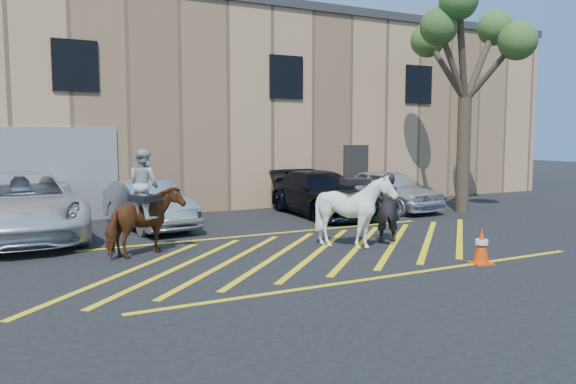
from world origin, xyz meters
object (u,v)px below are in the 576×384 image
saddled_white (355,211)px  tree (467,39)px  handler (387,207)px  car_white_pickup (21,206)px  mounted_bay (145,213)px  traffic_cone (481,246)px  car_silver_sedan (149,205)px  car_white_suv (389,190)px  car_blue_suv (321,193)px

saddled_white → tree: 8.98m
handler → saddled_white: saddled_white is taller
car_white_pickup → mounted_bay: (2.22, -3.41, 0.09)m
saddled_white → traffic_cone: 2.86m
handler → car_silver_sedan: bearing=-19.1°
car_white_suv → saddled_white: bearing=-138.1°
car_white_pickup → mounted_bay: size_ratio=2.62×
car_blue_suv → mounted_bay: size_ratio=2.15×
car_blue_suv → handler: (-0.98, -4.67, 0.13)m
car_white_suv → handler: size_ratio=2.46×
car_white_suv → traffic_cone: car_white_suv is taller
saddled_white → traffic_cone: saddled_white is taller
handler → mounted_bay: bearing=14.7°
handler → saddled_white: (-1.11, -0.25, 0.02)m
car_white_pickup → saddled_white: bearing=-35.2°
car_blue_suv → tree: bearing=-13.5°
car_blue_suv → traffic_cone: 7.45m
car_blue_suv → handler: bearing=-97.9°
traffic_cone → car_white_pickup: bearing=137.3°
saddled_white → mounted_bay: bearing=161.9°
car_blue_suv → saddled_white: bearing=-109.0°
traffic_cone → car_silver_sedan: bearing=122.7°
car_white_suv → mounted_bay: (-9.18, -3.48, 0.21)m
car_silver_sedan → mounted_bay: 3.65m
car_blue_suv → handler: handler is taller
car_silver_sedan → tree: (10.17, -1.49, 5.03)m
mounted_bay → traffic_cone: bearing=-34.4°
car_silver_sedan → car_blue_suv: (5.52, -0.03, 0.05)m
saddled_white → tree: tree is taller
handler → car_blue_suv: bearing=-75.0°
car_blue_suv → car_white_suv: size_ratio=1.18×
handler → mounted_bay: mounted_bay is taller
car_white_suv → handler: handler is taller
tree → car_white_suv: bearing=143.2°
mounted_bay → tree: size_ratio=0.31×
car_silver_sedan → handler: handler is taller
car_blue_suv → car_white_pickup: bearing=-175.5°
car_white_pickup → traffic_cone: bearing=-41.6°
car_blue_suv → tree: tree is taller
handler → traffic_cone: bearing=121.7°
car_white_pickup → car_blue_suv: bearing=1.6°
handler → tree: bearing=-123.5°
car_white_pickup → car_silver_sedan: (3.18, 0.11, -0.17)m
traffic_cone → tree: (5.40, 5.94, 5.33)m
car_silver_sedan → car_blue_suv: size_ratio=0.82×
car_blue_suv → mounted_bay: 7.36m
car_white_pickup → traffic_cone: size_ratio=8.14×
saddled_white → car_silver_sedan: bearing=124.7°
car_blue_suv → saddled_white: size_ratio=2.81×
car_white_pickup → car_silver_sedan: size_ratio=1.48×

